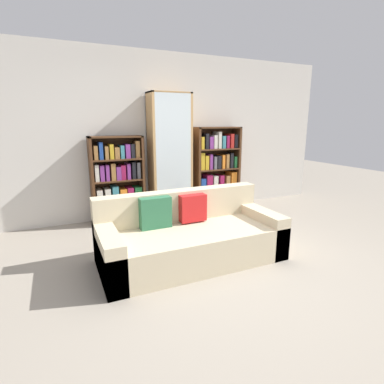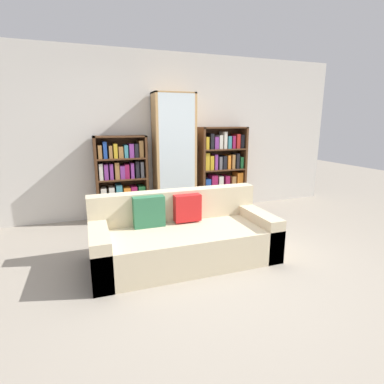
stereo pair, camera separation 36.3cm
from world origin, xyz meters
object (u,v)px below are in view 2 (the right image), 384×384
object	(u,v)px
bookshelf_left	(122,180)
display_cabinet	(174,156)
bookshelf_right	(222,171)
wine_bottle	(224,214)
couch	(183,237)

from	to	relation	value
bookshelf_left	display_cabinet	xyz separation A→B (m)	(0.88, -0.02, 0.37)
display_cabinet	bookshelf_right	bearing A→B (deg)	1.04
wine_bottle	display_cabinet	bearing A→B (deg)	127.00
bookshelf_left	wine_bottle	distance (m)	1.72
display_cabinet	bookshelf_right	size ratio (longest dim) A/B	1.37
bookshelf_left	bookshelf_right	distance (m)	1.78
display_cabinet	wine_bottle	distance (m)	1.29
couch	display_cabinet	distance (m)	1.92
display_cabinet	bookshelf_right	distance (m)	0.95
wine_bottle	bookshelf_right	bearing A→B (deg)	67.44
bookshelf_left	wine_bottle	bearing A→B (deg)	-28.24
bookshelf_left	display_cabinet	bearing A→B (deg)	-1.04
bookshelf_right	wine_bottle	size ratio (longest dim) A/B	3.82
couch	bookshelf_right	distance (m)	2.22
display_cabinet	wine_bottle	bearing A→B (deg)	-53.00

